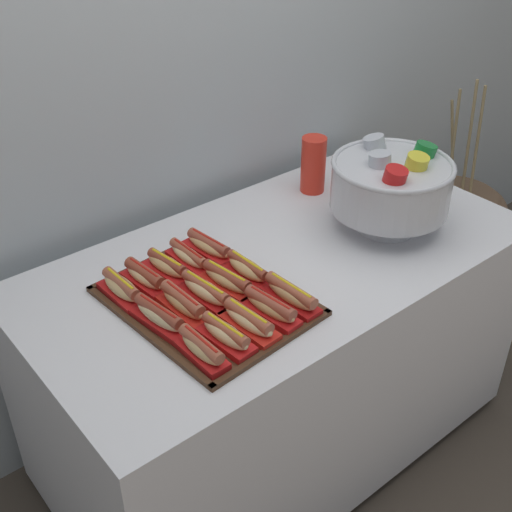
# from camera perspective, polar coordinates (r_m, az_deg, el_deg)

# --- Properties ---
(ground_plane) EXTENTS (10.00, 10.00, 0.00)m
(ground_plane) POSITION_cam_1_polar(r_m,az_deg,el_deg) (2.47, 1.70, -15.46)
(ground_plane) COLOR #4C4238
(back_wall) EXTENTS (6.00, 0.10, 2.60)m
(back_wall) POSITION_cam_1_polar(r_m,az_deg,el_deg) (2.11, -7.27, 17.78)
(back_wall) COLOR #B2BCC1
(back_wall) RESTS_ON ground_plane
(buffet_table) EXTENTS (1.52, 0.79, 0.79)m
(buffet_table) POSITION_cam_1_polar(r_m,az_deg,el_deg) (2.17, 1.88, -8.26)
(buffet_table) COLOR silver
(buffet_table) RESTS_ON ground_plane
(floor_vase) EXTENTS (0.52, 0.52, 1.05)m
(floor_vase) POSITION_cam_1_polar(r_m,az_deg,el_deg) (3.10, 16.03, 0.77)
(floor_vase) COLOR brown
(floor_vase) RESTS_ON ground_plane
(serving_tray) EXTENTS (0.44, 0.55, 0.01)m
(serving_tray) POSITION_cam_1_polar(r_m,az_deg,el_deg) (1.76, -4.30, -3.91)
(serving_tray) COLOR #472B19
(serving_tray) RESTS_ON buffet_table
(hot_dog_0) EXTENTS (0.06, 0.15, 0.06)m
(hot_dog_0) POSITION_cam_1_polar(r_m,az_deg,el_deg) (1.57, -4.69, -7.95)
(hot_dog_0) COLOR red
(hot_dog_0) RESTS_ON serving_tray
(hot_dog_1) EXTENTS (0.08, 0.17, 0.06)m
(hot_dog_1) POSITION_cam_1_polar(r_m,az_deg,el_deg) (1.60, -2.61, -6.76)
(hot_dog_1) COLOR red
(hot_dog_1) RESTS_ON serving_tray
(hot_dog_2) EXTENTS (0.08, 0.18, 0.06)m
(hot_dog_2) POSITION_cam_1_polar(r_m,az_deg,el_deg) (1.64, -0.64, -5.60)
(hot_dog_2) COLOR red
(hot_dog_2) RESTS_ON serving_tray
(hot_dog_3) EXTENTS (0.08, 0.18, 0.06)m
(hot_dog_3) POSITION_cam_1_polar(r_m,az_deg,el_deg) (1.68, 1.24, -4.45)
(hot_dog_3) COLOR red
(hot_dog_3) RESTS_ON serving_tray
(hot_dog_4) EXTENTS (0.07, 0.18, 0.06)m
(hot_dog_4) POSITION_cam_1_polar(r_m,az_deg,el_deg) (1.72, 3.02, -3.37)
(hot_dog_4) COLOR #B21414
(hot_dog_4) RESTS_ON serving_tray
(hot_dog_5) EXTENTS (0.08, 0.18, 0.06)m
(hot_dog_5) POSITION_cam_1_polar(r_m,az_deg,el_deg) (1.67, -8.31, -5.14)
(hot_dog_5) COLOR red
(hot_dog_5) RESTS_ON serving_tray
(hot_dog_6) EXTENTS (0.06, 0.18, 0.06)m
(hot_dog_6) POSITION_cam_1_polar(r_m,az_deg,el_deg) (1.70, -6.29, -4.07)
(hot_dog_6) COLOR red
(hot_dog_6) RESTS_ON serving_tray
(hot_dog_7) EXTENTS (0.08, 0.18, 0.06)m
(hot_dog_7) POSITION_cam_1_polar(r_m,az_deg,el_deg) (1.74, -4.35, -3.08)
(hot_dog_7) COLOR #B21414
(hot_dog_7) RESTS_ON serving_tray
(hot_dog_8) EXTENTS (0.08, 0.18, 0.06)m
(hot_dog_8) POSITION_cam_1_polar(r_m,az_deg,el_deg) (1.78, -2.49, -2.09)
(hot_dog_8) COLOR red
(hot_dog_8) RESTS_ON serving_tray
(hot_dog_9) EXTENTS (0.07, 0.16, 0.06)m
(hot_dog_9) POSITION_cam_1_polar(r_m,az_deg,el_deg) (1.82, -0.72, -1.18)
(hot_dog_9) COLOR #B21414
(hot_dog_9) RESTS_ON serving_tray
(hot_dog_10) EXTENTS (0.07, 0.16, 0.06)m
(hot_dog_10) POSITION_cam_1_polar(r_m,az_deg,el_deg) (1.78, -11.46, -2.72)
(hot_dog_10) COLOR red
(hot_dog_10) RESTS_ON serving_tray
(hot_dog_11) EXTENTS (0.08, 0.16, 0.06)m
(hot_dog_11) POSITION_cam_1_polar(r_m,az_deg,el_deg) (1.82, -9.50, -1.78)
(hot_dog_11) COLOR red
(hot_dog_11) RESTS_ON serving_tray
(hot_dog_12) EXTENTS (0.08, 0.17, 0.06)m
(hot_dog_12) POSITION_cam_1_polar(r_m,az_deg,el_deg) (1.85, -7.62, -0.89)
(hot_dog_12) COLOR red
(hot_dog_12) RESTS_ON serving_tray
(hot_dog_13) EXTENTS (0.06, 0.16, 0.06)m
(hot_dog_13) POSITION_cam_1_polar(r_m,az_deg,el_deg) (1.89, -5.80, -0.06)
(hot_dog_13) COLOR red
(hot_dog_13) RESTS_ON serving_tray
(hot_dog_14) EXTENTS (0.08, 0.18, 0.06)m
(hot_dog_14) POSITION_cam_1_polar(r_m,az_deg,el_deg) (1.93, -4.07, 0.83)
(hot_dog_14) COLOR red
(hot_dog_14) RESTS_ON serving_tray
(punch_bowl) EXTENTS (0.37, 0.37, 0.26)m
(punch_bowl) POSITION_cam_1_polar(r_m,az_deg,el_deg) (2.04, 11.54, 6.09)
(punch_bowl) COLOR silver
(punch_bowl) RESTS_ON buffet_table
(cup_stack) EXTENTS (0.08, 0.08, 0.19)m
(cup_stack) POSITION_cam_1_polar(r_m,az_deg,el_deg) (2.26, 4.94, 7.83)
(cup_stack) COLOR red
(cup_stack) RESTS_ON buffet_table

